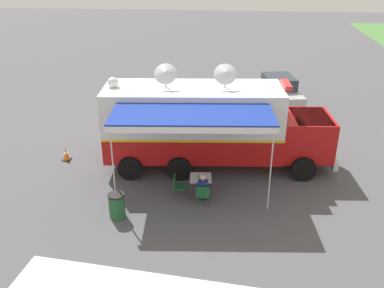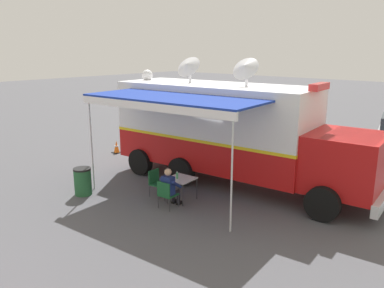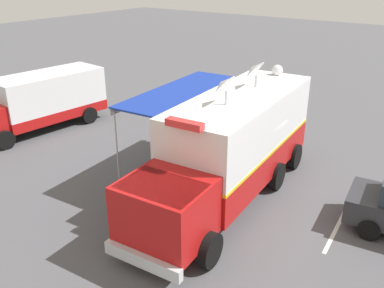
{
  "view_description": "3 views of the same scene",
  "coord_description": "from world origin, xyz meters",
  "views": [
    {
      "loc": [
        16.07,
        1.59,
        8.55
      ],
      "look_at": [
        1.36,
        0.09,
        1.64
      ],
      "focal_mm": 39.3,
      "sensor_mm": 36.0,
      "label": 1
    },
    {
      "loc": [
        10.82,
        8.41,
        4.72
      ],
      "look_at": [
        1.05,
        -0.14,
        1.5
      ],
      "focal_mm": 36.07,
      "sensor_mm": 36.0,
      "label": 2
    },
    {
      "loc": [
        -6.63,
        11.98,
        7.54
      ],
      "look_at": [
        2.12,
        0.02,
        1.14
      ],
      "focal_mm": 39.05,
      "sensor_mm": 36.0,
      "label": 3
    }
  ],
  "objects": [
    {
      "name": "folding_chair_beside_table",
      "position": [
        2.6,
        -0.33,
        0.51
      ],
      "size": [
        0.52,
        0.52,
        0.87
      ],
      "color": "#19562D",
      "rests_on": "ground"
    },
    {
      "name": "traffic_cone",
      "position": [
        0.1,
        -5.63,
        0.28
      ],
      "size": [
        0.36,
        0.36,
        0.58
      ],
      "color": "black",
      "rests_on": "ground"
    },
    {
      "name": "lot_stripe",
      "position": [
        -3.77,
        -0.38,
        0.0
      ],
      "size": [
        0.53,
        4.79,
        0.01
      ],
      "primitive_type": "cube",
      "rotation": [
        0.0,
        0.0,
        0.09
      ],
      "color": "silver",
      "rests_on": "ground"
    },
    {
      "name": "car_behind_truck",
      "position": [
        -8.11,
        4.3,
        0.88
      ],
      "size": [
        4.49,
        2.68,
        1.76
      ],
      "color": "#B2B5BA",
      "rests_on": "ground"
    },
    {
      "name": "trash_bin",
      "position": [
        4.13,
        -2.24,
        0.46
      ],
      "size": [
        0.57,
        0.57,
        0.91
      ],
      "color": "#235B33",
      "rests_on": "ground"
    },
    {
      "name": "folding_chair_at_table",
      "position": [
        3.16,
        0.67,
        0.51
      ],
      "size": [
        0.52,
        0.52,
        0.87
      ],
      "color": "#19562D",
      "rests_on": "ground"
    },
    {
      "name": "water_bottle",
      "position": [
        2.44,
        0.46,
        0.83
      ],
      "size": [
        0.07,
        0.07,
        0.22
      ],
      "color": "#3F9959",
      "rests_on": "folding_table"
    },
    {
      "name": "car_far_corner",
      "position": [
        -5.91,
        -0.48,
        0.88
      ],
      "size": [
        4.39,
        2.4,
        1.76
      ],
      "color": "#2D2D33",
      "rests_on": "ground"
    },
    {
      "name": "command_truck",
      "position": [
        -0.03,
        0.75,
        1.95
      ],
      "size": [
        5.5,
        9.67,
        4.53
      ],
      "color": "#B71414",
      "rests_on": "ground"
    },
    {
      "name": "folding_table",
      "position": [
        2.36,
        0.52,
        0.67
      ],
      "size": [
        0.87,
        0.87,
        0.73
      ],
      "color": "silver",
      "rests_on": "ground"
    },
    {
      "name": "ground_plane",
      "position": [
        0.0,
        0.0,
        0.0
      ],
      "size": [
        100.0,
        100.0,
        0.0
      ],
      "primitive_type": "plane",
      "color": "#515156"
    },
    {
      "name": "seated_responder",
      "position": [
        2.97,
        0.66,
        0.65
      ],
      "size": [
        0.69,
        0.58,
        1.25
      ],
      "color": "navy",
      "rests_on": "ground"
    }
  ]
}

